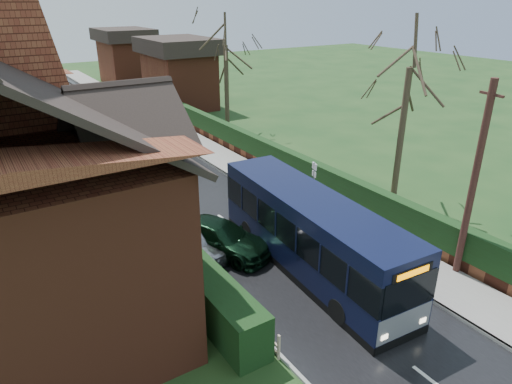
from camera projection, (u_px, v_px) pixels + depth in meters
ground at (300, 279)px, 17.56m from camera, size 140.00×140.00×0.00m
road at (189, 193)px, 25.28m from camera, size 6.00×100.00×0.02m
pavement at (254, 177)px, 27.37m from camera, size 2.50×100.00×0.14m
kerb_right at (236, 181)px, 26.77m from camera, size 0.12×100.00×0.14m
kerb_left at (136, 204)px, 23.75m from camera, size 0.12×100.00×0.10m
front_hedge at (154, 235)px, 19.17m from camera, size 1.20×16.00×1.60m
picket_fence at (171, 237)px, 19.68m from camera, size 0.10×16.00×0.90m
right_wall_hedge at (275, 157)px, 27.77m from camera, size 0.60×50.00×1.80m
brick_house at (9, 181)px, 15.18m from camera, size 9.30×14.60×10.30m
bus at (311, 234)px, 17.68m from camera, size 3.03×10.26×3.07m
car_silver at (190, 243)px, 18.88m from camera, size 1.93×3.88×1.27m
car_green at (220, 237)px, 19.19m from camera, size 3.73×5.07×1.37m
car_distant at (99, 98)px, 45.53m from camera, size 1.69×4.15×1.34m
bus_stop_sign at (314, 181)px, 22.06m from camera, size 0.16×0.41×2.75m
telegraph_pole at (474, 183)px, 16.43m from camera, size 0.28×0.97×7.56m
tree_right_near at (411, 57)px, 21.77m from camera, size 4.55×4.55×9.83m
tree_right_far at (225, 39)px, 34.33m from camera, size 4.91×4.91×9.48m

